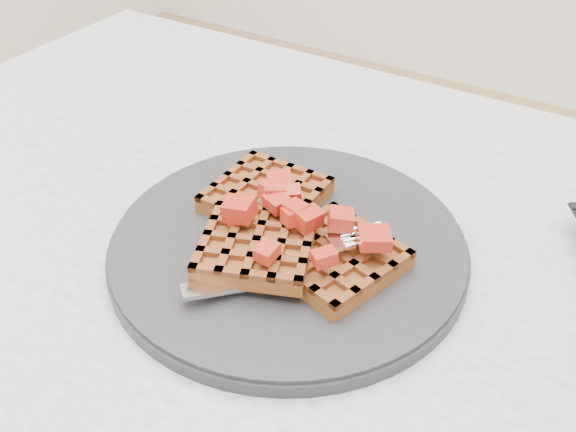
# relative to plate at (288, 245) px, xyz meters

# --- Properties ---
(table) EXTENTS (1.20, 0.80, 0.75)m
(table) POSITION_rel_plate_xyz_m (0.05, -0.02, -0.12)
(table) COLOR silver
(table) RESTS_ON ground
(plate) EXTENTS (0.31, 0.31, 0.02)m
(plate) POSITION_rel_plate_xyz_m (0.00, 0.00, 0.00)
(plate) COLOR black
(plate) RESTS_ON table
(waffles) EXTENTS (0.20, 0.18, 0.03)m
(waffles) POSITION_rel_plate_xyz_m (0.00, -0.00, 0.02)
(waffles) COLOR brown
(waffles) RESTS_ON plate
(strawberry_pile) EXTENTS (0.15, 0.15, 0.02)m
(strawberry_pile) POSITION_rel_plate_xyz_m (0.00, -0.00, 0.05)
(strawberry_pile) COLOR maroon
(strawberry_pile) RESTS_ON waffles
(fork) EXTENTS (0.13, 0.16, 0.02)m
(fork) POSITION_rel_plate_xyz_m (0.03, -0.04, 0.02)
(fork) COLOR silver
(fork) RESTS_ON plate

